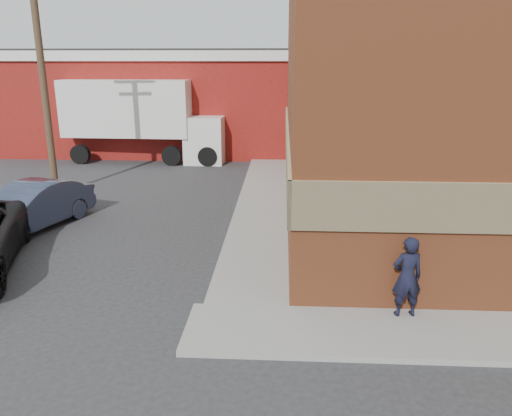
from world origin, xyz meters
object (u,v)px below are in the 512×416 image
(sedan, at_px, (31,207))
(utility_pole, at_px, (42,68))
(warehouse, at_px, (159,100))
(brick_building, at_px, (491,71))
(box_truck, at_px, (145,115))
(man, at_px, (407,277))

(sedan, bearing_deg, utility_pole, 122.22)
(warehouse, distance_m, sedan, 15.24)
(warehouse, relative_size, utility_pole, 1.81)
(brick_building, xyz_separation_m, utility_pole, (-16.00, 0.00, 0.06))
(brick_building, bearing_deg, warehouse, 142.80)
(utility_pole, distance_m, box_truck, 7.58)
(sedan, bearing_deg, brick_building, 32.37)
(sedan, height_order, box_truck, box_truck)
(brick_building, xyz_separation_m, warehouse, (-14.50, 11.00, -1.87))
(warehouse, relative_size, man, 9.87)
(sedan, distance_m, box_truck, 11.20)
(brick_building, relative_size, sedan, 4.23)
(man, bearing_deg, utility_pole, -47.99)
(warehouse, xyz_separation_m, sedan, (-0.39, -15.09, -2.10))
(sedan, xyz_separation_m, box_truck, (0.67, 11.06, 1.66))
(warehouse, distance_m, utility_pole, 11.27)
(warehouse, bearing_deg, utility_pole, -97.77)
(warehouse, height_order, man, warehouse)
(box_truck, bearing_deg, utility_pole, -102.48)
(utility_pole, height_order, man, utility_pole)
(warehouse, distance_m, box_truck, 4.06)
(warehouse, distance_m, man, 22.57)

